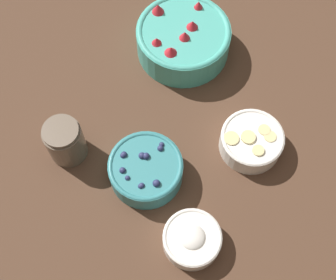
{
  "coord_description": "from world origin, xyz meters",
  "views": [
    {
      "loc": [
        0.33,
        0.27,
        0.94
      ],
      "look_at": [
        -0.01,
        0.02,
        0.05
      ],
      "focal_mm": 50.0,
      "sensor_mm": 36.0,
      "label": 1
    }
  ],
  "objects_px": {
    "bowl_bananas": "(251,141)",
    "bowl_blueberries": "(146,169)",
    "jar_chocolate": "(65,142)",
    "bowl_strawberries": "(183,38)",
    "bowl_cream": "(192,239)"
  },
  "relations": [
    {
      "from": "bowl_bananas",
      "to": "bowl_blueberries",
      "type": "bearing_deg",
      "value": -36.49
    },
    {
      "from": "bowl_blueberries",
      "to": "bowl_bananas",
      "type": "distance_m",
      "value": 0.24
    },
    {
      "from": "bowl_blueberries",
      "to": "bowl_bananas",
      "type": "xyz_separation_m",
      "value": [
        -0.19,
        0.14,
        -0.0
      ]
    },
    {
      "from": "bowl_blueberries",
      "to": "jar_chocolate",
      "type": "bearing_deg",
      "value": -71.75
    },
    {
      "from": "jar_chocolate",
      "to": "bowl_blueberries",
      "type": "bearing_deg",
      "value": 108.25
    },
    {
      "from": "bowl_strawberries",
      "to": "bowl_blueberries",
      "type": "bearing_deg",
      "value": 22.8
    },
    {
      "from": "bowl_strawberries",
      "to": "jar_chocolate",
      "type": "relative_size",
      "value": 2.17
    },
    {
      "from": "bowl_strawberries",
      "to": "bowl_cream",
      "type": "xyz_separation_m",
      "value": [
        0.37,
        0.29,
        -0.02
      ]
    },
    {
      "from": "bowl_bananas",
      "to": "bowl_cream",
      "type": "relative_size",
      "value": 1.17
    },
    {
      "from": "bowl_cream",
      "to": "jar_chocolate",
      "type": "xyz_separation_m",
      "value": [
        -0.0,
        -0.33,
        0.02
      ]
    },
    {
      "from": "bowl_cream",
      "to": "bowl_strawberries",
      "type": "bearing_deg",
      "value": -141.75
    },
    {
      "from": "bowl_strawberries",
      "to": "bowl_blueberries",
      "type": "height_order",
      "value": "bowl_strawberries"
    },
    {
      "from": "bowl_blueberries",
      "to": "jar_chocolate",
      "type": "xyz_separation_m",
      "value": [
        0.06,
        -0.17,
        0.01
      ]
    },
    {
      "from": "bowl_bananas",
      "to": "jar_chocolate",
      "type": "height_order",
      "value": "jar_chocolate"
    },
    {
      "from": "bowl_strawberries",
      "to": "jar_chocolate",
      "type": "xyz_separation_m",
      "value": [
        0.37,
        -0.04,
        0.0
      ]
    }
  ]
}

